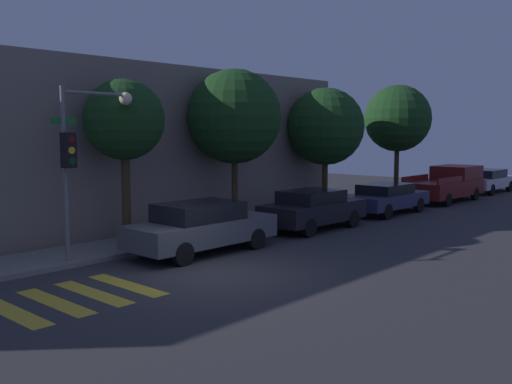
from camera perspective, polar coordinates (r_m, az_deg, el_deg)
name	(u,v)px	position (r m, az deg, el deg)	size (l,w,h in m)	color
ground_plane	(215,275)	(14.28, -4.16, -8.23)	(60.00, 60.00, 0.00)	#333335
sidewalk	(115,248)	(17.56, -13.94, -5.44)	(26.00, 2.21, 0.14)	slate
building_row	(38,148)	(21.12, -20.99, 4.10)	(26.00, 6.00, 5.88)	slate
crosswalk	(74,297)	(12.95, -17.72, -10.01)	(3.13, 2.60, 0.00)	gold
traffic_light_pole	(83,143)	(15.61, -16.96, 4.74)	(2.45, 0.56, 4.68)	slate
sedan_near_corner	(201,227)	(16.61, -5.48, -3.46)	(4.62, 1.84, 1.49)	#4C5156
sedan_middle	(313,209)	(20.59, 5.70, -1.66)	(4.27, 1.84, 1.43)	black
sedan_far_end	(386,198)	(24.98, 12.89, -0.55)	(4.49, 1.82, 1.30)	#2D3351
pickup_truck	(447,184)	(30.42, 18.57, 0.78)	(5.40, 2.06, 1.74)	maroon
sedan_tail_of_row	(487,180)	(35.43, 22.08, 1.11)	(4.66, 1.77, 1.34)	silver
tree_near_corner	(124,121)	(17.83, -13.03, 6.96)	(2.46, 2.46, 5.11)	#42301E
tree_midblock	(234,117)	(20.93, -2.17, 7.52)	(3.45, 3.45, 5.78)	#42301E
tree_far_end	(326,127)	(25.32, 6.97, 6.50)	(3.38, 3.38, 5.42)	#42301E
tree_behind_truck	(398,119)	(30.82, 13.99, 7.14)	(3.46, 3.46, 5.92)	#42301E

